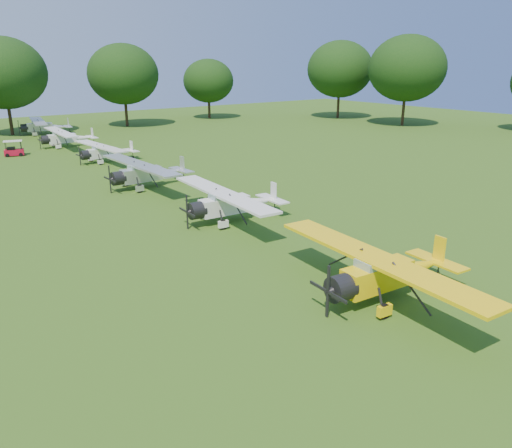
# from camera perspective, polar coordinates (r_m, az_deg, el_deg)

# --- Properties ---
(ground) EXTENTS (160.00, 160.00, 0.00)m
(ground) POSITION_cam_1_polar(r_m,az_deg,el_deg) (26.59, 4.52, -3.44)
(ground) COLOR #305515
(ground) RESTS_ON ground
(tree_belt) EXTENTS (137.36, 130.27, 14.52)m
(tree_belt) POSITION_cam_1_polar(r_m,az_deg,el_deg) (27.39, 10.55, 14.24)
(tree_belt) COLOR black
(tree_belt) RESTS_ON ground
(aircraft_2) EXTENTS (7.08, 11.28, 2.22)m
(aircraft_2) POSITION_cam_1_polar(r_m,az_deg,el_deg) (22.02, 14.68, -5.11)
(aircraft_2) COLOR yellow
(aircraft_2) RESTS_ON ground
(aircraft_3) EXTENTS (6.80, 10.84, 2.13)m
(aircraft_3) POSITION_cam_1_polar(r_m,az_deg,el_deg) (31.68, -2.83, 2.56)
(aircraft_3) COLOR white
(aircraft_3) RESTS_ON ground
(aircraft_4) EXTENTS (6.90, 10.98, 2.16)m
(aircraft_4) POSITION_cam_1_polar(r_m,az_deg,el_deg) (41.22, -12.37, 5.87)
(aircraft_4) COLOR silver
(aircraft_4) RESTS_ON ground
(aircraft_5) EXTENTS (5.97, 9.51, 1.87)m
(aircraft_5) POSITION_cam_1_polar(r_m,az_deg,el_deg) (52.88, -16.79, 8.00)
(aircraft_5) COLOR white
(aircraft_5) RESTS_ON ground
(aircraft_6) EXTENTS (6.49, 10.33, 2.04)m
(aircraft_6) POSITION_cam_1_polar(r_m,az_deg,el_deg) (63.75, -20.90, 9.30)
(aircraft_6) COLOR white
(aircraft_6) RESTS_ON ground
(aircraft_7) EXTENTS (6.84, 10.84, 2.13)m
(aircraft_7) POSITION_cam_1_polar(r_m,az_deg,el_deg) (75.56, -23.12, 10.31)
(aircraft_7) COLOR silver
(aircraft_7) RESTS_ON ground
(golf_cart) EXTENTS (2.13, 1.61, 1.63)m
(golf_cart) POSITION_cam_1_polar(r_m,az_deg,el_deg) (59.86, -25.97, 7.52)
(golf_cart) COLOR #B00C28
(golf_cart) RESTS_ON ground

